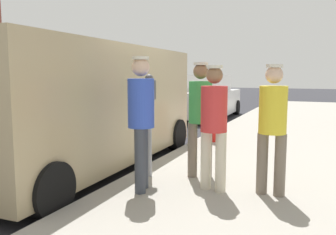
{
  "coord_description": "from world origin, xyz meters",
  "views": [
    {
      "loc": [
        3.64,
        -5.29,
        1.66
      ],
      "look_at": [
        1.65,
        -0.67,
        1.05
      ],
      "focal_mm": 37.75,
      "sensor_mm": 36.0,
      "label": 1
    }
  ],
  "objects_px": {
    "pedestrian_in_yellow": "(273,122)",
    "parked_sedan_ahead": "(206,99)",
    "pedestrian_in_blue": "(141,115)",
    "parked_van": "(85,104)",
    "parking_meter_near": "(149,108)",
    "pedestrian_in_green": "(200,112)",
    "fire_hydrant": "(213,123)",
    "pedestrian_in_red": "(214,120)"
  },
  "relations": [
    {
      "from": "pedestrian_in_red",
      "to": "parked_sedan_ahead",
      "type": "relative_size",
      "value": 0.37
    },
    {
      "from": "parking_meter_near",
      "to": "fire_hydrant",
      "type": "distance_m",
      "value": 3.13
    },
    {
      "from": "parking_meter_near",
      "to": "parked_van",
      "type": "relative_size",
      "value": 0.29
    },
    {
      "from": "pedestrian_in_yellow",
      "to": "parked_sedan_ahead",
      "type": "relative_size",
      "value": 0.37
    },
    {
      "from": "pedestrian_in_red",
      "to": "parked_van",
      "type": "relative_size",
      "value": 0.31
    },
    {
      "from": "pedestrian_in_yellow",
      "to": "pedestrian_in_red",
      "type": "relative_size",
      "value": 1.0
    },
    {
      "from": "pedestrian_in_red",
      "to": "parked_sedan_ahead",
      "type": "distance_m",
      "value": 9.03
    },
    {
      "from": "pedestrian_in_yellow",
      "to": "pedestrian_in_red",
      "type": "xyz_separation_m",
      "value": [
        -0.72,
        -0.12,
        -0.0
      ]
    },
    {
      "from": "pedestrian_in_green",
      "to": "fire_hydrant",
      "type": "height_order",
      "value": "pedestrian_in_green"
    },
    {
      "from": "parking_meter_near",
      "to": "pedestrian_in_yellow",
      "type": "relative_size",
      "value": 0.93
    },
    {
      "from": "parking_meter_near",
      "to": "parked_sedan_ahead",
      "type": "relative_size",
      "value": 0.34
    },
    {
      "from": "pedestrian_in_blue",
      "to": "parking_meter_near",
      "type": "bearing_deg",
      "value": 107.15
    },
    {
      "from": "parking_meter_near",
      "to": "parked_sedan_ahead",
      "type": "bearing_deg",
      "value": 101.61
    },
    {
      "from": "parked_van",
      "to": "parked_sedan_ahead",
      "type": "xyz_separation_m",
      "value": [
        -0.21,
        7.84,
        -0.41
      ]
    },
    {
      "from": "parking_meter_near",
      "to": "pedestrian_in_yellow",
      "type": "distance_m",
      "value": 1.78
    },
    {
      "from": "parked_van",
      "to": "parked_sedan_ahead",
      "type": "bearing_deg",
      "value": 91.54
    },
    {
      "from": "pedestrian_in_yellow",
      "to": "pedestrian_in_green",
      "type": "bearing_deg",
      "value": 159.14
    },
    {
      "from": "parked_sedan_ahead",
      "to": "pedestrian_in_blue",
      "type": "bearing_deg",
      "value": -78.0
    },
    {
      "from": "pedestrian_in_green",
      "to": "parked_van",
      "type": "xyz_separation_m",
      "value": [
        -2.2,
        0.22,
        0.04
      ]
    },
    {
      "from": "parked_van",
      "to": "parked_sedan_ahead",
      "type": "distance_m",
      "value": 7.85
    },
    {
      "from": "parking_meter_near",
      "to": "pedestrian_in_yellow",
      "type": "height_order",
      "value": "pedestrian_in_yellow"
    },
    {
      "from": "parked_van",
      "to": "parked_sedan_ahead",
      "type": "height_order",
      "value": "parked_van"
    },
    {
      "from": "pedestrian_in_yellow",
      "to": "parked_van",
      "type": "xyz_separation_m",
      "value": [
        -3.27,
        0.63,
        0.07
      ]
    },
    {
      "from": "pedestrian_in_green",
      "to": "parked_sedan_ahead",
      "type": "height_order",
      "value": "pedestrian_in_green"
    },
    {
      "from": "parking_meter_near",
      "to": "parked_sedan_ahead",
      "type": "distance_m",
      "value": 8.52
    },
    {
      "from": "parking_meter_near",
      "to": "pedestrian_in_blue",
      "type": "relative_size",
      "value": 0.87
    },
    {
      "from": "pedestrian_in_yellow",
      "to": "parked_sedan_ahead",
      "type": "distance_m",
      "value": 9.16
    },
    {
      "from": "parking_meter_near",
      "to": "parked_van",
      "type": "height_order",
      "value": "parked_van"
    },
    {
      "from": "parking_meter_near",
      "to": "fire_hydrant",
      "type": "relative_size",
      "value": 1.77
    },
    {
      "from": "parked_sedan_ahead",
      "to": "parked_van",
      "type": "bearing_deg",
      "value": -88.46
    },
    {
      "from": "pedestrian_in_yellow",
      "to": "pedestrian_in_blue",
      "type": "xyz_separation_m",
      "value": [
        -1.57,
        -0.49,
        0.07
      ]
    },
    {
      "from": "parking_meter_near",
      "to": "pedestrian_in_green",
      "type": "height_order",
      "value": "pedestrian_in_green"
    },
    {
      "from": "pedestrian_in_green",
      "to": "fire_hydrant",
      "type": "bearing_deg",
      "value": 102.06
    },
    {
      "from": "pedestrian_in_yellow",
      "to": "fire_hydrant",
      "type": "height_order",
      "value": "pedestrian_in_yellow"
    },
    {
      "from": "pedestrian_in_red",
      "to": "parked_van",
      "type": "xyz_separation_m",
      "value": [
        -2.55,
        0.75,
        0.08
      ]
    },
    {
      "from": "pedestrian_in_blue",
      "to": "fire_hydrant",
      "type": "relative_size",
      "value": 2.02
    },
    {
      "from": "parked_van",
      "to": "pedestrian_in_blue",
      "type": "bearing_deg",
      "value": -33.54
    },
    {
      "from": "pedestrian_in_green",
      "to": "pedestrian_in_blue",
      "type": "bearing_deg",
      "value": -119.11
    },
    {
      "from": "pedestrian_in_yellow",
      "to": "parked_sedan_ahead",
      "type": "height_order",
      "value": "pedestrian_in_yellow"
    },
    {
      "from": "pedestrian_in_yellow",
      "to": "pedestrian_in_blue",
      "type": "relative_size",
      "value": 0.94
    },
    {
      "from": "pedestrian_in_yellow",
      "to": "parked_van",
      "type": "height_order",
      "value": "parked_van"
    },
    {
      "from": "parked_van",
      "to": "fire_hydrant",
      "type": "xyz_separation_m",
      "value": [
        1.6,
        2.57,
        -0.59
      ]
    }
  ]
}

